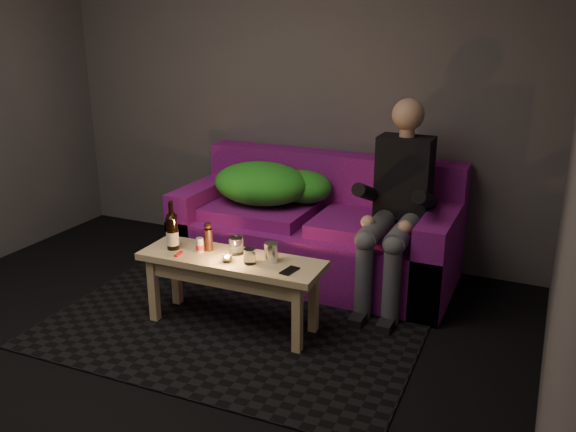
% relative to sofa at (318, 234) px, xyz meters
% --- Properties ---
extents(floor, '(4.50, 4.50, 0.00)m').
position_rel_sofa_xyz_m(floor, '(-0.40, -1.82, -0.31)').
color(floor, black).
rests_on(floor, ground).
extents(room, '(4.50, 4.50, 4.50)m').
position_rel_sofa_xyz_m(room, '(-0.40, -1.35, 1.33)').
color(room, silver).
rests_on(room, ground).
extents(rug, '(2.29, 1.69, 0.01)m').
position_rel_sofa_xyz_m(rug, '(-0.17, -0.93, -0.30)').
color(rug, black).
rests_on(rug, floor).
extents(sofa, '(1.99, 0.89, 0.86)m').
position_rel_sofa_xyz_m(sofa, '(0.00, 0.00, 0.00)').
color(sofa, '#650D5D').
rests_on(sofa, floor).
extents(green_blanket, '(0.88, 0.60, 0.30)m').
position_rel_sofa_xyz_m(green_blanket, '(-0.39, -0.01, 0.33)').
color(green_blanket, '#32921A').
rests_on(green_blanket, sofa).
extents(person, '(0.36, 0.83, 1.33)m').
position_rel_sofa_xyz_m(person, '(0.61, -0.16, 0.38)').
color(person, black).
rests_on(person, sofa).
extents(coffee_table, '(1.14, 0.38, 0.46)m').
position_rel_sofa_xyz_m(coffee_table, '(-0.17, -0.98, 0.07)').
color(coffee_table, tan).
rests_on(coffee_table, rug).
extents(beer_bottle_a, '(0.07, 0.07, 0.29)m').
position_rel_sofa_xyz_m(beer_bottle_a, '(-0.61, -0.94, 0.26)').
color(beer_bottle_a, black).
rests_on(beer_bottle_a, coffee_table).
extents(beer_bottle_b, '(0.08, 0.08, 0.30)m').
position_rel_sofa_xyz_m(beer_bottle_b, '(-0.56, -1.01, 0.26)').
color(beer_bottle_b, black).
rests_on(beer_bottle_b, coffee_table).
extents(salt_shaker, '(0.05, 0.05, 0.09)m').
position_rel_sofa_xyz_m(salt_shaker, '(-0.38, -0.99, 0.20)').
color(salt_shaker, silver).
rests_on(salt_shaker, coffee_table).
extents(pepper_mill, '(0.06, 0.06, 0.14)m').
position_rel_sofa_xyz_m(pepper_mill, '(-0.35, -0.94, 0.22)').
color(pepper_mill, black).
rests_on(pepper_mill, coffee_table).
extents(tumbler_back, '(0.10, 0.10, 0.10)m').
position_rel_sofa_xyz_m(tumbler_back, '(-0.17, -0.92, 0.20)').
color(tumbler_back, white).
rests_on(tumbler_back, coffee_table).
extents(tealight, '(0.05, 0.05, 0.04)m').
position_rel_sofa_xyz_m(tealight, '(-0.16, -1.05, 0.17)').
color(tealight, white).
rests_on(tealight, coffee_table).
extents(tumbler_front, '(0.08, 0.08, 0.09)m').
position_rel_sofa_xyz_m(tumbler_front, '(-0.02, -1.02, 0.20)').
color(tumbler_front, white).
rests_on(tumbler_front, coffee_table).
extents(steel_cup, '(0.09, 0.09, 0.11)m').
position_rel_sofa_xyz_m(steel_cup, '(0.08, -0.94, 0.21)').
color(steel_cup, silver).
rests_on(steel_cup, coffee_table).
extents(smartphone, '(0.08, 0.14, 0.01)m').
position_rel_sofa_xyz_m(smartphone, '(0.24, -1.03, 0.16)').
color(smartphone, black).
rests_on(smartphone, coffee_table).
extents(red_lighter, '(0.02, 0.07, 0.01)m').
position_rel_sofa_xyz_m(red_lighter, '(-0.47, -1.08, 0.16)').
color(red_lighter, red).
rests_on(red_lighter, coffee_table).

